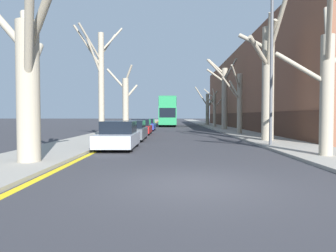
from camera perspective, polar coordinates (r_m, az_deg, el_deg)
ground_plane at (r=7.57m, az=4.84°, el=-11.07°), size 300.00×300.00×0.00m
sidewalk_left at (r=57.63m, az=-4.85°, el=0.40°), size 3.38×120.00×0.12m
sidewalk_right at (r=57.75m, az=7.09°, el=0.39°), size 3.38×120.00×0.12m
building_facade_right at (r=41.81m, az=19.14°, el=6.43°), size 10.08×47.87×10.00m
kerb_line_stripe at (r=57.49m, az=-2.99°, el=0.34°), size 0.24×120.00×0.01m
street_tree_left_0 at (r=11.52m, az=-25.21°, el=8.26°), size 3.89×4.58×6.23m
street_tree_left_1 at (r=21.82m, az=-12.68°, el=8.79°), size 2.97×3.58×8.31m
street_tree_left_2 at (r=33.92m, az=-8.12°, el=4.69°), size 3.60×2.54×7.27m
street_tree_right_0 at (r=13.43m, az=28.02°, el=6.81°), size 4.11×3.95×6.41m
street_tree_right_1 at (r=20.15m, az=18.48°, el=8.89°), size 2.29×2.96×8.50m
street_tree_right_2 at (r=27.19m, az=13.35°, el=4.55°), size 1.99×2.72×5.92m
street_tree_right_3 at (r=35.26m, az=10.58°, el=5.87°), size 3.44×1.60×8.22m
street_tree_right_4 at (r=41.88m, az=8.81°, el=3.40°), size 2.65×3.55×5.58m
street_tree_right_5 at (r=49.62m, az=7.53°, el=3.46°), size 3.66×2.60×6.36m
double_decker_bus at (r=47.55m, az=-0.02°, el=3.05°), size 2.60×10.51×4.51m
parked_car_0 at (r=15.52m, az=-9.43°, el=-1.86°), size 1.82×3.96×1.42m
parked_car_1 at (r=20.95m, az=-6.82°, el=-0.88°), size 1.82×4.48×1.36m
parked_car_2 at (r=27.08m, az=-5.14°, el=-0.21°), size 1.75×4.30×1.38m
parked_car_3 at (r=33.54m, az=-4.03°, el=0.21°), size 1.77×4.44×1.33m
lamp_post at (r=17.26m, az=18.82°, el=12.36°), size 1.40×0.20×8.74m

